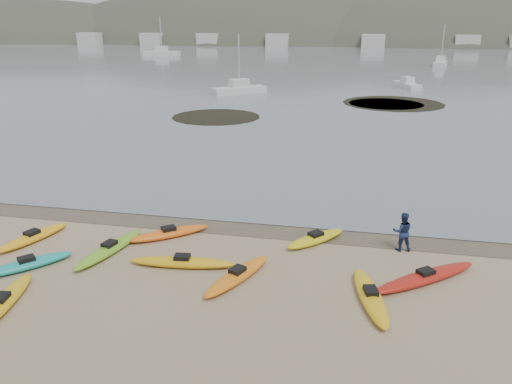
# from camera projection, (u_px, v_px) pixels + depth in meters

# --- Properties ---
(ground) EXTENTS (600.00, 600.00, 0.00)m
(ground) POSITION_uv_depth(u_px,v_px,m) (256.00, 224.00, 21.85)
(ground) COLOR tan
(ground) RESTS_ON ground
(wet_sand) EXTENTS (60.00, 60.00, 0.00)m
(wet_sand) POSITION_uv_depth(u_px,v_px,m) (255.00, 227.00, 21.57)
(wet_sand) COLOR brown
(wet_sand) RESTS_ON ground
(water) EXTENTS (1200.00, 1200.00, 0.00)m
(water) POSITION_uv_depth(u_px,v_px,m) (356.00, 34.00, 299.43)
(water) COLOR slate
(water) RESTS_ON ground
(kayaks) EXTENTS (22.66, 10.09, 0.34)m
(kayaks) POSITION_uv_depth(u_px,v_px,m) (225.00, 265.00, 17.89)
(kayaks) COLOR #1BA9A2
(kayaks) RESTS_ON ground
(person_east) EXTENTS (0.83, 0.68, 1.55)m
(person_east) POSITION_uv_depth(u_px,v_px,m) (402.00, 232.00, 19.18)
(person_east) COLOR navy
(person_east) RESTS_ON ground
(kelp_mats) EXTENTS (25.61, 20.51, 0.04)m
(kelp_mats) POSITION_uv_depth(u_px,v_px,m) (348.00, 107.00, 50.76)
(kelp_mats) COLOR black
(kelp_mats) RESTS_ON water
(moored_boats) EXTENTS (95.94, 76.66, 1.23)m
(moored_boats) POSITION_uv_depth(u_px,v_px,m) (341.00, 61.00, 100.39)
(moored_boats) COLOR silver
(moored_boats) RESTS_ON ground
(far_hills) EXTENTS (550.00, 135.00, 80.00)m
(far_hills) POSITION_uv_depth(u_px,v_px,m) (450.00, 83.00, 199.11)
(far_hills) COLOR #384235
(far_hills) RESTS_ON ground
(far_town) EXTENTS (199.00, 5.00, 4.00)m
(far_town) POSITION_uv_depth(u_px,v_px,m) (369.00, 41.00, 154.22)
(far_town) COLOR beige
(far_town) RESTS_ON ground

